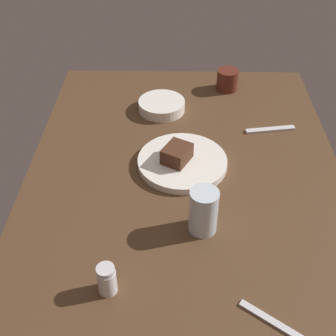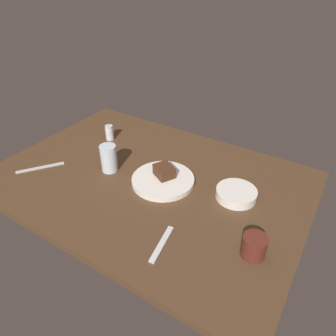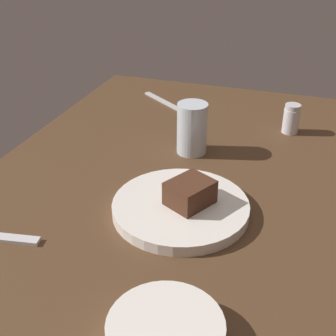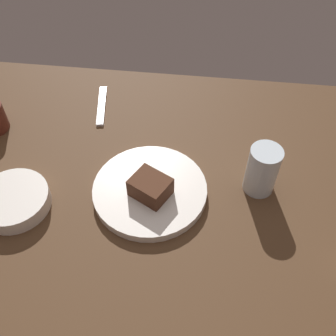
{
  "view_description": "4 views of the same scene",
  "coord_description": "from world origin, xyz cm",
  "px_view_note": "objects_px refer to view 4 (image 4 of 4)",
  "views": [
    {
      "loc": [
        85.61,
        -2.61,
        79.22
      ],
      "look_at": [
        1.32,
        -4.34,
        8.37
      ],
      "focal_mm": 47.08,
      "sensor_mm": 36.0,
      "label": 1
    },
    {
      "loc": [
        -58.62,
        78.41,
        74.88
      ],
      "look_at": [
        -6.73,
        -3.85,
        7.89
      ],
      "focal_mm": 32.76,
      "sensor_mm": 36.0,
      "label": 2
    },
    {
      "loc": [
        -69.97,
        -19.47,
        49.92
      ],
      "look_at": [
        1.46,
        4.36,
        6.81
      ],
      "focal_mm": 48.66,
      "sensor_mm": 36.0,
      "label": 3
    },
    {
      "loc": [
        3.34,
        -50.04,
        69.88
      ],
      "look_at": [
        -3.0,
        2.6,
        8.05
      ],
      "focal_mm": 41.71,
      "sensor_mm": 36.0,
      "label": 4
    }
  ],
  "objects_px": {
    "water_glass": "(262,170)",
    "dessert_plate": "(150,190)",
    "side_bowl": "(14,200)",
    "chocolate_cake_slice": "(150,187)",
    "dessert_spoon": "(102,106)"
  },
  "relations": [
    {
      "from": "side_bowl",
      "to": "dessert_spoon",
      "type": "bearing_deg",
      "value": 72.23
    },
    {
      "from": "chocolate_cake_slice",
      "to": "dessert_spoon",
      "type": "xyz_separation_m",
      "value": [
        -0.17,
        0.28,
        -0.04
      ]
    },
    {
      "from": "chocolate_cake_slice",
      "to": "water_glass",
      "type": "bearing_deg",
      "value": 15.02
    },
    {
      "from": "chocolate_cake_slice",
      "to": "water_glass",
      "type": "relative_size",
      "value": 0.67
    },
    {
      "from": "water_glass",
      "to": "side_bowl",
      "type": "relative_size",
      "value": 0.77
    },
    {
      "from": "chocolate_cake_slice",
      "to": "side_bowl",
      "type": "distance_m",
      "value": 0.28
    },
    {
      "from": "chocolate_cake_slice",
      "to": "side_bowl",
      "type": "bearing_deg",
      "value": -169.91
    },
    {
      "from": "dessert_plate",
      "to": "dessert_spoon",
      "type": "xyz_separation_m",
      "value": [
        -0.17,
        0.26,
        -0.01
      ]
    },
    {
      "from": "dessert_plate",
      "to": "water_glass",
      "type": "bearing_deg",
      "value": 11.15
    },
    {
      "from": "dessert_plate",
      "to": "chocolate_cake_slice",
      "type": "distance_m",
      "value": 0.04
    },
    {
      "from": "chocolate_cake_slice",
      "to": "water_glass",
      "type": "xyz_separation_m",
      "value": [
        0.22,
        0.06,
        0.01
      ]
    },
    {
      "from": "chocolate_cake_slice",
      "to": "side_bowl",
      "type": "xyz_separation_m",
      "value": [
        -0.28,
        -0.05,
        -0.02
      ]
    },
    {
      "from": "water_glass",
      "to": "dessert_plate",
      "type": "bearing_deg",
      "value": -168.85
    },
    {
      "from": "dessert_plate",
      "to": "chocolate_cake_slice",
      "type": "bearing_deg",
      "value": -73.47
    },
    {
      "from": "dessert_plate",
      "to": "chocolate_cake_slice",
      "type": "height_order",
      "value": "chocolate_cake_slice"
    }
  ]
}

